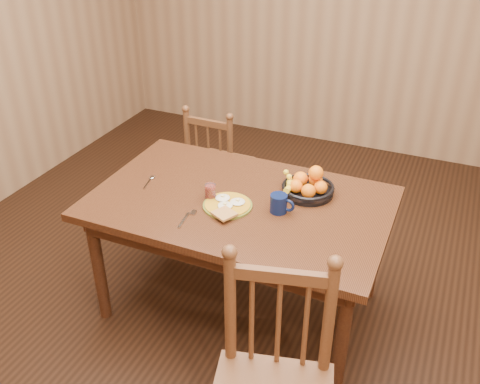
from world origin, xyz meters
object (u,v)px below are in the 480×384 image
at_px(dining_table, 240,213).
at_px(coffee_mug, 279,203).
at_px(fruit_bowl, 307,186).
at_px(chair_far, 218,165).
at_px(breakfast_plate, 228,205).

bearing_deg(dining_table, coffee_mug, -6.42).
bearing_deg(fruit_bowl, chair_far, 143.18).
xyz_separation_m(dining_table, chair_far, (-0.55, 0.86, -0.23)).
height_order(breakfast_plate, coffee_mug, coffee_mug).
bearing_deg(chair_far, fruit_bowl, 143.97).
distance_m(coffee_mug, fruit_bowl, 0.25).
distance_m(chair_far, fruit_bowl, 1.14).
relative_size(dining_table, coffee_mug, 11.99).
bearing_deg(dining_table, breakfast_plate, -108.89).
xyz_separation_m(dining_table, coffee_mug, (0.23, -0.03, 0.14)).
bearing_deg(fruit_bowl, coffee_mug, -108.17).
distance_m(breakfast_plate, fruit_bowl, 0.46).
bearing_deg(breakfast_plate, fruit_bowl, 41.41).
relative_size(breakfast_plate, fruit_bowl, 0.94).
bearing_deg(breakfast_plate, coffee_mug, 14.02).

